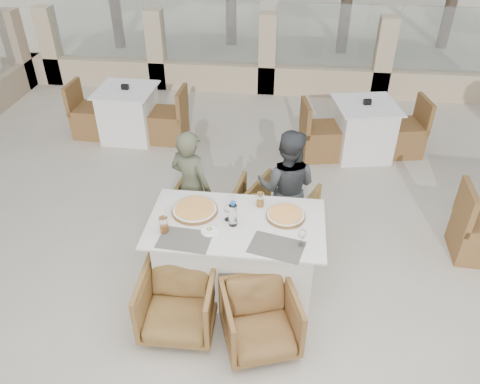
# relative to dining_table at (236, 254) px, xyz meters

# --- Properties ---
(ground) EXTENTS (80.00, 80.00, 0.00)m
(ground) POSITION_rel_dining_table_xyz_m (-0.04, 0.07, -0.39)
(ground) COLOR beige
(ground) RESTS_ON ground
(perimeter_wall_far) EXTENTS (10.00, 0.34, 1.60)m
(perimeter_wall_far) POSITION_rel_dining_table_xyz_m (-0.04, 4.87, 0.42)
(perimeter_wall_far) COLOR beige
(perimeter_wall_far) RESTS_ON ground
(dining_table) EXTENTS (1.60, 0.90, 0.77)m
(dining_table) POSITION_rel_dining_table_xyz_m (0.00, 0.00, 0.00)
(dining_table) COLOR silver
(dining_table) RESTS_ON ground
(placemat_near_left) EXTENTS (0.47, 0.33, 0.00)m
(placemat_near_left) POSITION_rel_dining_table_xyz_m (-0.41, -0.29, 0.39)
(placemat_near_left) COLOR #5C564E
(placemat_near_left) RESTS_ON dining_table
(placemat_near_right) EXTENTS (0.51, 0.40, 0.00)m
(placemat_near_right) POSITION_rel_dining_table_xyz_m (0.38, -0.29, 0.39)
(placemat_near_right) COLOR #57514B
(placemat_near_right) RESTS_ON dining_table
(pizza_left) EXTENTS (0.56, 0.56, 0.06)m
(pizza_left) POSITION_rel_dining_table_xyz_m (-0.40, 0.12, 0.41)
(pizza_left) COLOR #CE5E1C
(pizza_left) RESTS_ON dining_table
(pizza_right) EXTENTS (0.46, 0.46, 0.05)m
(pizza_right) POSITION_rel_dining_table_xyz_m (0.44, 0.13, 0.41)
(pizza_right) COLOR orange
(pizza_right) RESTS_ON dining_table
(water_bottle) EXTENTS (0.10, 0.10, 0.26)m
(water_bottle) POSITION_rel_dining_table_xyz_m (-0.02, -0.03, 0.51)
(water_bottle) COLOR silver
(water_bottle) RESTS_ON dining_table
(wine_glass_centre) EXTENTS (0.10, 0.10, 0.18)m
(wine_glass_centre) POSITION_rel_dining_table_xyz_m (-0.08, 0.03, 0.48)
(wine_glass_centre) COLOR white
(wine_glass_centre) RESTS_ON dining_table
(wine_glass_corner) EXTENTS (0.08, 0.08, 0.18)m
(wine_glass_corner) POSITION_rel_dining_table_xyz_m (0.59, -0.24, 0.48)
(wine_glass_corner) COLOR silver
(wine_glass_corner) RESTS_ON dining_table
(beer_glass_left) EXTENTS (0.10, 0.10, 0.15)m
(beer_glass_left) POSITION_rel_dining_table_xyz_m (-0.61, -0.20, 0.46)
(beer_glass_left) COLOR #BF6A1B
(beer_glass_left) RESTS_ON dining_table
(beer_glass_right) EXTENTS (0.09, 0.09, 0.14)m
(beer_glass_right) POSITION_rel_dining_table_xyz_m (0.19, 0.28, 0.46)
(beer_glass_right) COLOR orange
(beer_glass_right) RESTS_ON dining_table
(olive_dish) EXTENTS (0.14, 0.14, 0.04)m
(olive_dish) POSITION_rel_dining_table_xyz_m (-0.22, -0.16, 0.41)
(olive_dish) COLOR white
(olive_dish) RESTS_ON dining_table
(armchair_far_left) EXTENTS (0.76, 0.78, 0.63)m
(armchair_far_left) POSITION_rel_dining_table_xyz_m (-0.40, 0.86, -0.07)
(armchair_far_left) COLOR olive
(armchair_far_left) RESTS_ON ground
(armchair_far_right) EXTENTS (0.86, 0.87, 0.61)m
(armchair_far_right) POSITION_rel_dining_table_xyz_m (0.39, 0.84, -0.08)
(armchair_far_right) COLOR olive
(armchair_far_right) RESTS_ON ground
(armchair_near_left) EXTENTS (0.65, 0.67, 0.60)m
(armchair_near_left) POSITION_rel_dining_table_xyz_m (-0.44, -0.58, -0.09)
(armchair_near_left) COLOR olive
(armchair_near_left) RESTS_ON ground
(armchair_near_right) EXTENTS (0.77, 0.78, 0.57)m
(armchair_near_right) POSITION_rel_dining_table_xyz_m (0.28, -0.67, -0.10)
(armchair_near_right) COLOR brown
(armchair_near_right) RESTS_ON ground
(diner_left) EXTENTS (0.56, 0.48, 1.30)m
(diner_left) POSITION_rel_dining_table_xyz_m (-0.56, 0.70, 0.26)
(diner_left) COLOR #52553E
(diner_left) RESTS_ON ground
(diner_right) EXTENTS (0.71, 0.59, 1.32)m
(diner_right) POSITION_rel_dining_table_xyz_m (0.43, 0.78, 0.27)
(diner_right) COLOR #383B3D
(diner_right) RESTS_ON ground
(bg_table_a) EXTENTS (1.66, 0.87, 0.77)m
(bg_table_a) POSITION_rel_dining_table_xyz_m (-1.97, 2.87, 0.00)
(bg_table_a) COLOR white
(bg_table_a) RESTS_ON ground
(bg_table_b) EXTENTS (1.77, 1.12, 0.77)m
(bg_table_b) POSITION_rel_dining_table_xyz_m (1.45, 2.74, 0.00)
(bg_table_b) COLOR white
(bg_table_b) RESTS_ON ground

